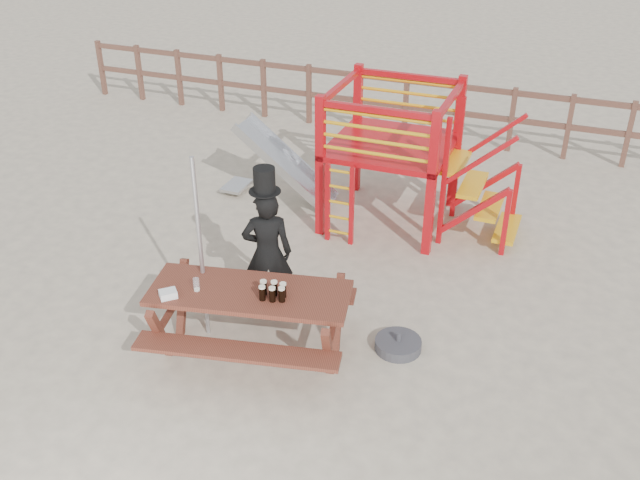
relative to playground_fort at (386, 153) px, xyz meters
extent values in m
plane|color=beige|center=(-0.12, -3.58, -1.07)|extent=(60.00, 60.00, 0.00)
cube|color=brown|center=(-0.12, 3.42, 0.03)|extent=(15.00, 0.06, 0.10)
cube|color=brown|center=(-0.12, 3.42, -0.47)|extent=(15.00, 0.06, 0.10)
cube|color=brown|center=(-7.62, 3.42, -0.47)|extent=(0.09, 0.09, 1.20)
cube|color=brown|center=(-6.62, 3.42, -0.47)|extent=(0.09, 0.09, 1.20)
cube|color=brown|center=(-5.62, 3.42, -0.47)|extent=(0.09, 0.09, 1.20)
cube|color=brown|center=(-4.62, 3.42, -0.47)|extent=(0.09, 0.09, 1.20)
cube|color=brown|center=(-3.62, 3.42, -0.47)|extent=(0.09, 0.09, 1.20)
cube|color=brown|center=(-2.62, 3.42, -0.47)|extent=(0.09, 0.09, 1.20)
cube|color=brown|center=(-1.62, 3.42, -0.47)|extent=(0.09, 0.09, 1.20)
cube|color=brown|center=(-0.62, 3.42, -0.47)|extent=(0.09, 0.09, 1.20)
cube|color=brown|center=(0.38, 3.42, -0.47)|extent=(0.09, 0.09, 1.20)
cube|color=brown|center=(1.38, 3.42, -0.47)|extent=(0.09, 0.09, 1.20)
cube|color=brown|center=(2.38, 3.42, -0.47)|extent=(0.09, 0.09, 1.20)
cube|color=brown|center=(3.38, 3.42, -0.47)|extent=(0.09, 0.09, 1.20)
cube|color=#B70C12|center=(-0.72, -0.78, -0.02)|extent=(0.12, 0.12, 2.10)
cube|color=#B70C12|center=(0.88, -0.78, -0.02)|extent=(0.12, 0.12, 2.10)
cube|color=#B70C12|center=(-0.72, 0.82, -0.02)|extent=(0.12, 0.12, 2.10)
cube|color=#B70C12|center=(0.88, 0.82, -0.02)|extent=(0.12, 0.12, 2.10)
cube|color=#B70C12|center=(0.08, 0.02, 0.13)|extent=(1.72, 1.72, 0.08)
cube|color=#B70C12|center=(0.08, -0.78, 0.93)|extent=(1.60, 0.08, 0.08)
cube|color=#B70C12|center=(0.08, 0.82, 0.93)|extent=(1.60, 0.08, 0.08)
cube|color=#B70C12|center=(-0.72, 0.02, 0.93)|extent=(0.08, 1.60, 0.08)
cube|color=#B70C12|center=(0.88, 0.02, 0.93)|extent=(0.08, 1.60, 0.08)
cylinder|color=#ECAB13|center=(0.08, -0.78, 0.31)|extent=(1.50, 0.05, 0.05)
cylinder|color=#ECAB13|center=(0.08, 0.82, 0.31)|extent=(1.50, 0.05, 0.05)
cylinder|color=#ECAB13|center=(0.08, -0.78, 0.49)|extent=(1.50, 0.05, 0.05)
cylinder|color=#ECAB13|center=(0.08, 0.82, 0.49)|extent=(1.50, 0.05, 0.05)
cylinder|color=#ECAB13|center=(0.08, -0.78, 0.67)|extent=(1.50, 0.05, 0.05)
cylinder|color=#ECAB13|center=(0.08, 0.82, 0.67)|extent=(1.50, 0.05, 0.05)
cylinder|color=#ECAB13|center=(0.08, -0.78, 0.85)|extent=(1.50, 0.05, 0.05)
cylinder|color=#ECAB13|center=(0.08, 0.82, 0.85)|extent=(1.50, 0.05, 0.05)
cube|color=#B70C12|center=(-0.55, -0.93, -0.47)|extent=(0.06, 0.06, 1.20)
cube|color=#B70C12|center=(-0.19, -0.93, -0.47)|extent=(0.06, 0.06, 1.20)
cylinder|color=#ECAB13|center=(-0.37, -0.93, -0.92)|extent=(0.36, 0.04, 0.04)
cylinder|color=#ECAB13|center=(-0.37, -0.93, -0.68)|extent=(0.36, 0.04, 0.04)
cylinder|color=#ECAB13|center=(-0.37, -0.93, -0.44)|extent=(0.36, 0.04, 0.04)
cylinder|color=#ECAB13|center=(-0.37, -0.93, -0.20)|extent=(0.36, 0.04, 0.04)
cylinder|color=#ECAB13|center=(-0.37, -0.93, 0.04)|extent=(0.36, 0.04, 0.04)
cube|color=#ECAB13|center=(1.03, 0.02, 0.01)|extent=(0.30, 0.90, 0.06)
cube|color=#ECAB13|center=(1.31, 0.02, -0.29)|extent=(0.30, 0.90, 0.06)
cube|color=#ECAB13|center=(1.59, 0.02, -0.59)|extent=(0.30, 0.90, 0.06)
cube|color=#ECAB13|center=(1.87, 0.02, -0.89)|extent=(0.30, 0.90, 0.06)
cube|color=#B70C12|center=(1.43, -0.43, -0.47)|extent=(0.95, 0.08, 0.86)
cube|color=#B70C12|center=(1.43, 0.47, -0.47)|extent=(0.95, 0.08, 0.86)
cube|color=silver|center=(-1.62, 0.02, -0.45)|extent=(1.53, 0.55, 1.21)
cube|color=silver|center=(-1.62, -0.25, -0.41)|extent=(1.58, 0.04, 1.28)
cube|color=silver|center=(-1.62, 0.29, -0.41)|extent=(1.58, 0.04, 1.28)
cube|color=silver|center=(-2.52, 0.02, -0.97)|extent=(0.35, 0.55, 0.05)
cube|color=brown|center=(-0.41, -3.68, -0.25)|extent=(2.30, 1.25, 0.05)
cube|color=brown|center=(-0.29, -4.27, -0.58)|extent=(2.20, 0.74, 0.04)
cube|color=brown|center=(-0.54, -3.09, -0.58)|extent=(2.20, 0.74, 0.04)
cube|color=brown|center=(-1.32, -3.87, -0.68)|extent=(0.35, 1.30, 0.79)
cube|color=brown|center=(0.49, -3.49, -0.68)|extent=(0.35, 1.30, 0.79)
imported|color=black|center=(-0.59, -2.85, -0.26)|extent=(0.70, 0.60, 1.63)
cube|color=#0C8516|center=(-0.64, -2.73, -0.06)|extent=(0.07, 0.04, 0.38)
cylinder|color=black|center=(-0.59, -2.85, 0.56)|extent=(0.37, 0.37, 0.01)
cylinder|color=black|center=(-0.59, -2.85, 0.71)|extent=(0.25, 0.25, 0.28)
cube|color=white|center=(-0.64, -2.73, 0.81)|extent=(0.12, 0.06, 0.03)
cylinder|color=#B2B2B7|center=(-1.07, -3.53, 0.06)|extent=(0.05, 0.05, 2.25)
cylinder|color=#3A3A3F|center=(1.11, -3.01, -1.01)|extent=(0.54, 0.54, 0.12)
cylinder|color=#3A3A3F|center=(1.11, -3.01, -0.90)|extent=(0.06, 0.06, 0.10)
cube|color=white|center=(-1.16, -4.10, -0.19)|extent=(0.23, 0.23, 0.08)
cylinder|color=black|center=(-0.21, -3.78, -0.15)|extent=(0.07, 0.07, 0.15)
cylinder|color=#F7E9CA|center=(-0.21, -3.78, -0.07)|extent=(0.07, 0.07, 0.02)
cylinder|color=black|center=(-0.10, -3.76, -0.15)|extent=(0.07, 0.07, 0.15)
cylinder|color=#F7E9CA|center=(-0.10, -3.76, -0.07)|extent=(0.07, 0.07, 0.02)
cylinder|color=black|center=(0.00, -3.73, -0.15)|extent=(0.07, 0.07, 0.15)
cylinder|color=#F7E9CA|center=(0.00, -3.73, -0.07)|extent=(0.07, 0.07, 0.02)
cylinder|color=black|center=(-0.24, -3.68, -0.15)|extent=(0.07, 0.07, 0.15)
cylinder|color=#F7E9CA|center=(-0.24, -3.68, -0.07)|extent=(0.07, 0.07, 0.02)
cylinder|color=black|center=(-0.13, -3.65, -0.15)|extent=(0.07, 0.07, 0.15)
cylinder|color=#F7E9CA|center=(-0.13, -3.65, -0.07)|extent=(0.07, 0.07, 0.02)
cylinder|color=black|center=(-0.03, -3.64, -0.15)|extent=(0.07, 0.07, 0.15)
cylinder|color=#F7E9CA|center=(-0.03, -3.64, -0.07)|extent=(0.07, 0.07, 0.02)
cylinder|color=silver|center=(-0.95, -3.88, -0.15)|extent=(0.07, 0.07, 0.15)
cylinder|color=#F7E9CA|center=(-0.95, -3.88, -0.22)|extent=(0.06, 0.06, 0.02)
camera|label=1|loc=(2.65, -9.37, 4.09)|focal=40.00mm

